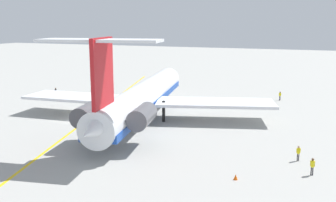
% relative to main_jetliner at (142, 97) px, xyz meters
% --- Properties ---
extents(ground, '(343.19, 343.19, 0.00)m').
position_rel_main_jetliner_xyz_m(ground, '(3.14, -10.27, -3.58)').
color(ground, '#9E9E99').
extents(main_jetliner, '(44.83, 39.88, 13.12)m').
position_rel_main_jetliner_xyz_m(main_jetliner, '(0.00, 0.00, 0.00)').
color(main_jetliner, silver).
rests_on(main_jetliner, ground).
extents(ground_crew_near_nose, '(0.27, 0.42, 1.71)m').
position_rel_main_jetliner_xyz_m(ground_crew_near_nose, '(9.41, 23.14, -2.50)').
color(ground_crew_near_nose, black).
rests_on(ground_crew_near_nose, ground).
extents(ground_crew_near_tail, '(0.28, 0.45, 1.77)m').
position_rel_main_jetliner_xyz_m(ground_crew_near_tail, '(13.08, 24.65, -2.46)').
color(ground_crew_near_tail, black).
rests_on(ground_crew_near_tail, ground).
extents(ground_crew_portside, '(0.42, 0.28, 1.72)m').
position_rel_main_jetliner_xyz_m(ground_crew_portside, '(-11.20, -24.66, -2.49)').
color(ground_crew_portside, black).
rests_on(ground_crew_portside, ground).
extents(ground_crew_starboard, '(0.28, 0.41, 1.73)m').
position_rel_main_jetliner_xyz_m(ground_crew_starboard, '(-23.59, 17.89, -2.48)').
color(ground_crew_starboard, black).
rests_on(ground_crew_starboard, ground).
extents(safety_cone_nose, '(0.40, 0.40, 0.55)m').
position_rel_main_jetliner_xyz_m(safety_cone_nose, '(16.90, 17.95, -3.30)').
color(safety_cone_nose, '#EA590F').
rests_on(safety_cone_nose, ground).
extents(taxiway_centreline, '(85.73, 22.90, 0.01)m').
position_rel_main_jetliner_xyz_m(taxiway_centreline, '(-1.24, -9.04, -3.57)').
color(taxiway_centreline, gold).
rests_on(taxiway_centreline, ground).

